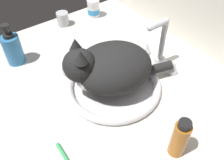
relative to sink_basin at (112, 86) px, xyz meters
The scene contains 9 objects.
countertop 3.60cm from the sink_basin, ahead, with size 109.73×79.57×3.00cm, color silver.
backsplash_wall 44.11cm from the sink_basin, 86.70° to the left, with size 109.73×2.40×38.40cm, color silver.
sink_basin is the anchor object (origin of this frame).
faucet 22.26cm from the sink_basin, 90.00° to the left, with size 17.20×10.27×19.06cm.
cat 8.96cm from the sink_basin, 107.61° to the right, with size 26.77×36.40×17.96cm.
pill_bottle 48.76cm from the sink_basin, 153.32° to the left, with size 5.79×5.79×8.15cm.
amber_bottle 29.18cm from the sink_basin, ahead, with size 4.24×4.24×13.13cm.
metal_jar 45.80cm from the sink_basin, behind, with size 5.33×5.33×6.03cm.
soap_pump_bottle 39.03cm from the sink_basin, 148.41° to the right, with size 6.45×6.45×15.90cm.
Camera 1 is at (41.90, -33.78, 61.92)cm, focal length 38.34 mm.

